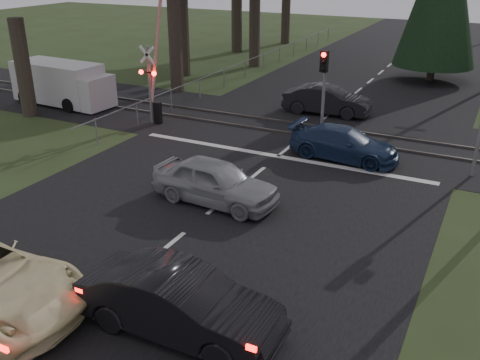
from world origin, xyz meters
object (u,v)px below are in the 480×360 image
Objects in this scene: dark_hatchback at (180,303)px; silver_car at (215,182)px; blue_sedan at (344,144)px; white_van at (64,84)px; crossing_signal at (154,83)px; traffic_signal_center at (323,81)px; dark_car_far at (327,100)px.

dark_hatchback is 1.05× the size of silver_car.
white_van reaches higher than blue_sedan.
blue_sedan is (0.12, 12.34, -0.12)m from dark_hatchback.
dark_hatchback is (9.68, -12.94, -1.28)m from crossing_signal.
dark_hatchback reaches higher than silver_car.
blue_sedan is 0.75× the size of white_van.
traffic_signal_center is (8.27, 0.89, 0.75)m from crossing_signal.
crossing_signal reaches higher than dark_car_far.
traffic_signal_center is 3.03m from blue_sedan.
dark_hatchback is 1.04× the size of dark_car_far.
white_van is at bearing 65.66° from silver_car.
crossing_signal reaches higher than traffic_signal_center.
dark_car_far is at bearing 7.21° from dark_hatchback.
dark_hatchback is (1.40, -13.83, -2.03)m from traffic_signal_center.
crossing_signal is 1.55× the size of dark_car_far.
dark_car_far is 14.41m from white_van.
dark_car_far is at bearing 37.50° from crossing_signal.
white_van is at bearing 173.99° from crossing_signal.
traffic_signal_center reaches higher than blue_sedan.
blue_sedan is 1.01× the size of dark_car_far.
crossing_signal reaches higher than dark_hatchback.
traffic_signal_center is at bearing 4.94° from dark_hatchback.
dark_car_far is (7.07, 5.43, -1.31)m from crossing_signal.
crossing_signal is at bearing 91.20° from blue_sedan.
crossing_signal is 8.36m from traffic_signal_center.
traffic_signal_center is 5.13m from dark_car_far.
dark_hatchback is 12.34m from blue_sedan.
traffic_signal_center reaches higher than dark_hatchback.
traffic_signal_center is at bearing 4.04° from white_van.
traffic_signal_center is 14.90m from white_van.
dark_hatchback is at bearing -153.63° from silver_car.
blue_sedan is 6.62m from dark_car_far.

